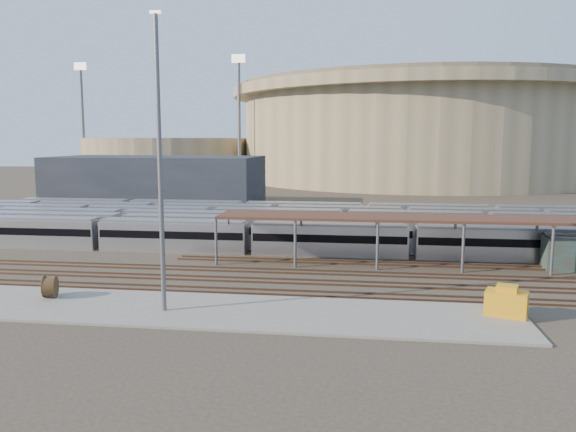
% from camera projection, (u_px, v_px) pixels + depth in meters
% --- Properties ---
extents(ground, '(420.00, 420.00, 0.00)m').
position_uv_depth(ground, '(288.00, 270.00, 58.20)').
color(ground, '#383026').
rests_on(ground, ground).
extents(apron, '(50.00, 9.00, 0.20)m').
position_uv_depth(apron, '(199.00, 310.00, 44.14)').
color(apron, gray).
rests_on(apron, ground).
extents(subway_trains, '(126.29, 23.90, 3.60)m').
position_uv_depth(subway_trains, '(295.00, 226.00, 76.32)').
color(subway_trains, '#B8B8BD').
rests_on(subway_trains, ground).
extents(inspection_shed, '(60.30, 6.00, 5.30)m').
position_uv_depth(inspection_shed, '(502.00, 221.00, 58.47)').
color(inspection_shed, slate).
rests_on(inspection_shed, ground).
extents(empty_tracks, '(170.00, 9.62, 0.18)m').
position_uv_depth(empty_tracks, '(281.00, 281.00, 53.28)').
color(empty_tracks, '#4C3323').
rests_on(empty_tracks, ground).
extents(stadium, '(124.00, 124.00, 32.50)m').
position_uv_depth(stadium, '(418.00, 131.00, 190.01)').
color(stadium, '#9C8A6A').
rests_on(stadium, ground).
extents(secondary_arena, '(56.00, 56.00, 14.00)m').
position_uv_depth(secondary_arena, '(167.00, 159.00, 193.00)').
color(secondary_arena, '#9C8A6A').
rests_on(secondary_arena, ground).
extents(service_building, '(42.00, 20.00, 10.00)m').
position_uv_depth(service_building, '(157.00, 181.00, 116.26)').
color(service_building, '#1E232D').
rests_on(service_building, ground).
extents(floodlight_0, '(4.00, 1.00, 38.40)m').
position_uv_depth(floodlight_0, '(239.00, 115.00, 167.46)').
color(floodlight_0, slate).
rests_on(floodlight_0, ground).
extents(floodlight_1, '(4.00, 1.00, 38.40)m').
position_uv_depth(floodlight_1, '(83.00, 118.00, 184.75)').
color(floodlight_1, slate).
rests_on(floodlight_1, ground).
extents(floodlight_3, '(4.00, 1.00, 38.40)m').
position_uv_depth(floodlight_3, '(319.00, 121.00, 213.83)').
color(floodlight_3, slate).
rests_on(floodlight_3, ground).
extents(cable_reel_east, '(1.52, 2.08, 1.86)m').
position_uv_depth(cable_reel_east, '(50.00, 286.00, 47.23)').
color(cable_reel_east, '#513D20').
rests_on(cable_reel_east, apron).
extents(yard_light_pole, '(0.81, 0.36, 22.49)m').
position_uv_depth(yard_light_pole, '(160.00, 165.00, 42.23)').
color(yard_light_pole, slate).
rests_on(yard_light_pole, apron).
extents(yellow_equipment, '(3.45, 2.77, 1.87)m').
position_uv_depth(yellow_equipment, '(506.00, 303.00, 42.32)').
color(yellow_equipment, orange).
rests_on(yellow_equipment, apron).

